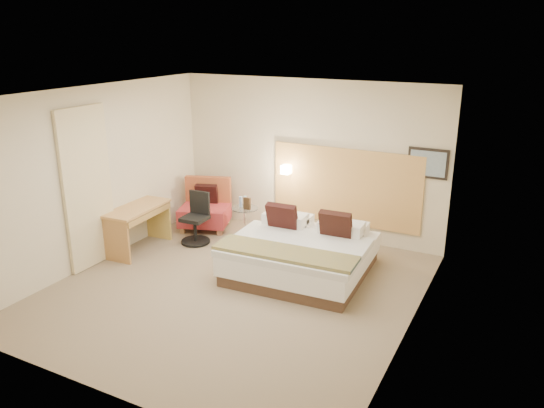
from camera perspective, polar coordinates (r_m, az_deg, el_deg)
The scene contains 20 objects.
floor at distance 7.53m, azimuth -4.04°, elevation -9.22°, with size 4.80×5.00×0.02m, color #806E56.
ceiling at distance 6.73m, azimuth -4.56°, elevation 11.80°, with size 4.80×5.00×0.02m, color white.
wall_back at distance 9.17m, azimuth 3.92°, elevation 4.90°, with size 4.80×0.02×2.70m, color beige.
wall_front at distance 5.19m, azimuth -18.93°, elevation -6.80°, with size 4.80×0.02×2.70m, color beige.
wall_left at distance 8.48m, azimuth -18.36°, elevation 2.90°, with size 0.02×5.00×2.70m, color beige.
wall_right at distance 6.17m, azimuth 15.24°, elevation -2.42°, with size 0.02×5.00×2.70m, color beige.
headboard_panel at distance 8.99m, azimuth 7.86°, elevation 1.86°, with size 2.60×0.04×1.30m, color #BB8848.
art_frame at distance 8.53m, azimuth 16.43°, elevation 4.22°, with size 0.62×0.03×0.47m, color black.
art_canvas at distance 8.51m, azimuth 16.40°, elevation 4.20°, with size 0.54×0.01×0.39m, color gray.
lamp_arm at distance 9.27m, azimuth 1.68°, elevation 3.82°, with size 0.02×0.02×0.12m, color white.
lamp_shade at distance 9.22m, azimuth 1.52°, elevation 3.74°, with size 0.15×0.15×0.15m, color #F6E5C0.
curtain at distance 8.31m, azimuth -19.23°, elevation 1.58°, with size 0.06×0.90×2.42m, color beige.
bottle_a at distance 9.21m, azimuth -3.39°, elevation 0.24°, with size 0.06×0.06×0.19m, color #95B5E7.
bottle_b at distance 9.23m, azimuth -2.92°, elevation 0.30°, with size 0.06×0.06×0.19m, color #96CBE9.
menu_folder at distance 9.08m, azimuth -2.70°, elevation 0.06°, with size 0.12×0.05×0.21m, color #322214.
bed at distance 7.89m, azimuth 3.21°, elevation -5.29°, with size 2.04×2.00×0.96m.
lounge_chair at distance 9.74m, azimuth -7.15°, elevation -0.49°, with size 1.04×0.98×0.89m.
side_table at distance 9.26m, azimuth -2.93°, elevation -1.78°, with size 0.48×0.48×0.52m.
desk at distance 8.86m, azimuth -14.17°, elevation -1.29°, with size 0.61×1.21×0.74m.
desk_chair at distance 9.06m, azimuth -8.15°, elevation -1.97°, with size 0.51×0.51×0.86m.
Camera 1 is at (3.51, -5.69, 3.46)m, focal length 35.00 mm.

